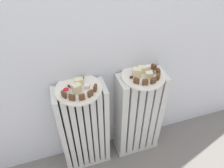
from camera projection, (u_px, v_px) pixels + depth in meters
radiator_left at (84, 129)px, 1.36m from camera, size 0.31×0.15×0.66m
radiator_right at (138, 115)px, 1.44m from camera, size 0.31×0.15×0.66m
plate_left at (79, 89)px, 1.14m from camera, size 0.25×0.25×0.01m
plate_right at (143, 76)px, 1.22m from camera, size 0.25×0.25×0.01m
dark_cake_slice_left_0 at (64, 95)px, 1.07m from camera, size 0.03×0.03×0.04m
dark_cake_slice_left_1 at (72, 98)px, 1.05m from camera, size 0.03×0.03×0.04m
dark_cake_slice_left_2 at (82, 97)px, 1.05m from camera, size 0.03×0.01×0.04m
dark_cake_slice_left_3 at (90, 94)px, 1.07m from camera, size 0.03×0.03×0.04m
dark_cake_slice_left_4 at (95, 88)px, 1.11m from camera, size 0.03×0.03×0.04m
marble_cake_slice_left_0 at (79, 82)px, 1.14m from camera, size 0.05×0.03×0.04m
marble_cake_slice_left_1 at (77, 89)px, 1.09m from camera, size 0.05×0.04×0.05m
turkish_delight_left_0 at (74, 86)px, 1.13m from camera, size 0.02×0.02×0.02m
turkish_delight_left_1 at (87, 87)px, 1.12m from camera, size 0.03×0.03×0.02m
medjool_date_left_0 at (69, 86)px, 1.13m from camera, size 0.02×0.03×0.02m
medjool_date_left_1 at (82, 78)px, 1.19m from camera, size 0.02×0.03×0.02m
jam_bowl_left at (66, 91)px, 1.10m from camera, size 0.04×0.04×0.02m
dark_cake_slice_right_0 at (136, 81)px, 1.15m from camera, size 0.03×0.03×0.03m
dark_cake_slice_right_1 at (145, 82)px, 1.14m from camera, size 0.03×0.02×0.03m
dark_cake_slice_right_2 at (153, 81)px, 1.15m from camera, size 0.03×0.02×0.03m
dark_cake_slice_right_3 at (158, 77)px, 1.18m from camera, size 0.03×0.03×0.03m
dark_cake_slice_right_4 at (158, 72)px, 1.22m from camera, size 0.02×0.03×0.03m
dark_cake_slice_right_5 at (154, 67)px, 1.25m from camera, size 0.03×0.03×0.03m
marble_cake_slice_right_0 at (137, 73)px, 1.19m from camera, size 0.05×0.05×0.05m
marble_cake_slice_right_1 at (149, 75)px, 1.18m from camera, size 0.04×0.04×0.04m
marble_cake_slice_right_2 at (142, 70)px, 1.22m from camera, size 0.05×0.04×0.04m
turkish_delight_right_0 at (135, 70)px, 1.24m from camera, size 0.03×0.03×0.03m
turkish_delight_right_1 at (147, 68)px, 1.25m from camera, size 0.03×0.03×0.03m
medjool_date_right_0 at (153, 73)px, 1.22m from camera, size 0.03×0.03×0.02m
medjool_date_right_1 at (131, 77)px, 1.19m from camera, size 0.03×0.02×0.01m
fork at (150, 76)px, 1.21m from camera, size 0.02×0.11×0.00m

